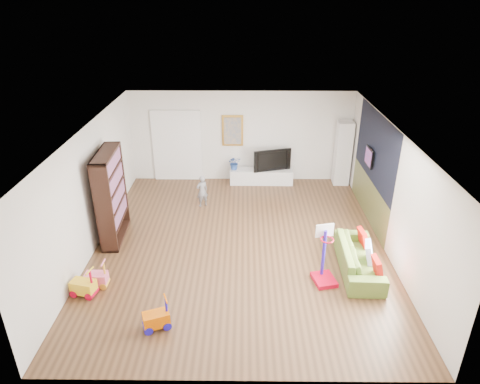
{
  "coord_description": "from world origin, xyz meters",
  "views": [
    {
      "loc": [
        0.09,
        -8.3,
        5.31
      ],
      "look_at": [
        0.0,
        0.4,
        1.15
      ],
      "focal_mm": 32.0,
      "sensor_mm": 36.0,
      "label": 1
    }
  ],
  "objects_px": {
    "bookshelf": "(111,196)",
    "basketball_hoop": "(326,256)",
    "sofa": "(359,258)",
    "media_console": "(261,176)"
  },
  "relations": [
    {
      "from": "sofa",
      "to": "bookshelf",
      "type": "bearing_deg",
      "value": 79.28
    },
    {
      "from": "media_console",
      "to": "sofa",
      "type": "bearing_deg",
      "value": -66.46
    },
    {
      "from": "media_console",
      "to": "bookshelf",
      "type": "xyz_separation_m",
      "value": [
        -3.53,
        -3.11,
        0.84
      ]
    },
    {
      "from": "sofa",
      "to": "basketball_hoop",
      "type": "xyz_separation_m",
      "value": [
        -0.77,
        -0.42,
        0.33
      ]
    },
    {
      "from": "bookshelf",
      "to": "basketball_hoop",
      "type": "height_order",
      "value": "bookshelf"
    },
    {
      "from": "bookshelf",
      "to": "sofa",
      "type": "distance_m",
      "value": 5.59
    },
    {
      "from": "bookshelf",
      "to": "basketball_hoop",
      "type": "relative_size",
      "value": 1.73
    },
    {
      "from": "bookshelf",
      "to": "sofa",
      "type": "xyz_separation_m",
      "value": [
        5.39,
        -1.26,
        -0.78
      ]
    },
    {
      "from": "media_console",
      "to": "bookshelf",
      "type": "distance_m",
      "value": 4.78
    },
    {
      "from": "bookshelf",
      "to": "basketball_hoop",
      "type": "xyz_separation_m",
      "value": [
        4.61,
        -1.69,
        -0.44
      ]
    }
  ]
}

